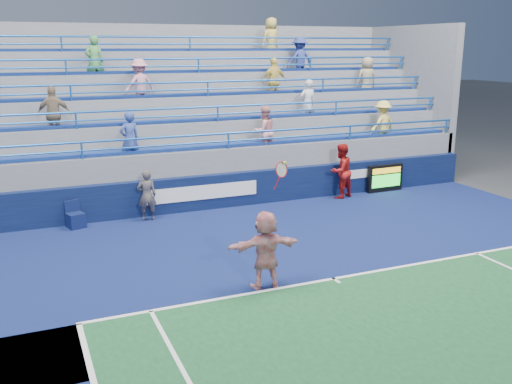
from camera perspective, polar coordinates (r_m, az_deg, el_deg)
name	(u,v)px	position (r m, az deg, el deg)	size (l,w,h in m)	color
ground	(334,280)	(12.90, 7.78, -8.67)	(120.00, 120.00, 0.00)	#333538
sponsor_wall	(231,190)	(18.32, -2.48, 0.23)	(18.00, 0.32, 1.10)	#091235
bleacher_stand	(196,142)	(21.63, -6.04, 5.03)	(18.00, 5.60, 6.13)	slate
serve_speed_board	(385,178)	(20.70, 12.77, 1.36)	(1.41, 0.20, 0.98)	black
judge_chair	(76,219)	(16.99, -17.59, -2.63)	(0.55, 0.56, 0.78)	#0D1741
tennis_player	(266,249)	(12.10, 0.97, -5.77)	(1.62, 0.65, 2.74)	white
line_judge	(147,195)	(17.06, -10.87, -0.33)	(0.56, 0.37, 1.54)	#131635
ball_girl	(341,171)	(19.48, 8.48, 2.08)	(0.90, 0.70, 1.86)	#A11412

